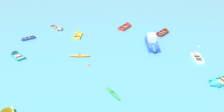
{
  "coord_description": "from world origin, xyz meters",
  "views": [
    {
      "loc": [
        -0.99,
        -4.95,
        14.66
      ],
      "look_at": [
        0.0,
        22.81,
        0.15
      ],
      "focal_mm": 30.03,
      "sensor_mm": 36.0,
      "label": 1
    }
  ],
  "objects_px": {
    "rowboat_maroon_back_row_center": "(164,32)",
    "kayak_green_near_camera": "(113,93)",
    "rowboat_turquoise_cluster_outer": "(217,83)",
    "mooring_buoy_trailing": "(199,47)",
    "mooring_buoy_between_boats_left": "(73,29)",
    "rowboat_red_far_right": "(127,26)",
    "mooring_buoy_between_boats_right": "(89,65)",
    "rowboat_grey_near_right": "(59,29)",
    "kayak_orange_distant_center": "(80,56)",
    "rowboat_turquoise_outer_left": "(16,55)",
    "rowboat_deep_blue_foreground_center": "(25,39)",
    "motor_launch_blue_midfield_right": "(152,44)",
    "rowboat_yellow_near_left": "(79,34)",
    "rowboat_white_back_row_right": "(196,56)"
  },
  "relations": [
    {
      "from": "rowboat_maroon_back_row_center",
      "to": "kayak_green_near_camera",
      "type": "relative_size",
      "value": 1.46
    },
    {
      "from": "rowboat_turquoise_cluster_outer",
      "to": "mooring_buoy_trailing",
      "type": "relative_size",
      "value": 14.73
    },
    {
      "from": "rowboat_maroon_back_row_center",
      "to": "mooring_buoy_between_boats_left",
      "type": "bearing_deg",
      "value": 171.7
    },
    {
      "from": "rowboat_red_far_right",
      "to": "mooring_buoy_between_boats_right",
      "type": "xyz_separation_m",
      "value": [
        -7.81,
        -18.1,
        -0.23
      ]
    },
    {
      "from": "kayak_green_near_camera",
      "to": "mooring_buoy_between_boats_right",
      "type": "xyz_separation_m",
      "value": [
        -3.39,
        6.97,
        -0.13
      ]
    },
    {
      "from": "rowboat_red_far_right",
      "to": "rowboat_grey_near_right",
      "type": "bearing_deg",
      "value": -174.48
    },
    {
      "from": "kayak_orange_distant_center",
      "to": "kayak_green_near_camera",
      "type": "xyz_separation_m",
      "value": [
        5.17,
        -9.96,
        -0.03
      ]
    },
    {
      "from": "rowboat_red_far_right",
      "to": "rowboat_turquoise_outer_left",
      "type": "bearing_deg",
      "value": -145.01
    },
    {
      "from": "rowboat_red_far_right",
      "to": "mooring_buoy_between_boats_right",
      "type": "relative_size",
      "value": 12.09
    },
    {
      "from": "mooring_buoy_between_boats_right",
      "to": "mooring_buoy_between_boats_left",
      "type": "bearing_deg",
      "value": 106.3
    },
    {
      "from": "rowboat_deep_blue_foreground_center",
      "to": "mooring_buoy_between_boats_left",
      "type": "relative_size",
      "value": 7.46
    },
    {
      "from": "rowboat_turquoise_cluster_outer",
      "to": "mooring_buoy_between_boats_right",
      "type": "relative_size",
      "value": 12.51
    },
    {
      "from": "mooring_buoy_between_boats_left",
      "to": "mooring_buoy_trailing",
      "type": "bearing_deg",
      "value": -22.87
    },
    {
      "from": "rowboat_red_far_right",
      "to": "rowboat_turquoise_cluster_outer",
      "type": "height_order",
      "value": "rowboat_red_far_right"
    },
    {
      "from": "motor_launch_blue_midfield_right",
      "to": "rowboat_red_far_right",
      "type": "bearing_deg",
      "value": 106.41
    },
    {
      "from": "mooring_buoy_between_boats_left",
      "to": "mooring_buoy_between_boats_right",
      "type": "bearing_deg",
      "value": -73.7
    },
    {
      "from": "rowboat_turquoise_outer_left",
      "to": "mooring_buoy_between_boats_right",
      "type": "relative_size",
      "value": 8.74
    },
    {
      "from": "kayak_green_near_camera",
      "to": "mooring_buoy_trailing",
      "type": "relative_size",
      "value": 8.62
    },
    {
      "from": "rowboat_turquoise_outer_left",
      "to": "rowboat_maroon_back_row_center",
      "type": "relative_size",
      "value": 0.82
    },
    {
      "from": "rowboat_deep_blue_foreground_center",
      "to": "mooring_buoy_trailing",
      "type": "bearing_deg",
      "value": -7.53
    },
    {
      "from": "rowboat_yellow_near_left",
      "to": "motor_launch_blue_midfield_right",
      "type": "height_order",
      "value": "motor_launch_blue_midfield_right"
    },
    {
      "from": "mooring_buoy_trailing",
      "to": "mooring_buoy_between_boats_left",
      "type": "xyz_separation_m",
      "value": [
        -24.94,
        10.52,
        0.0
      ]
    },
    {
      "from": "kayak_orange_distant_center",
      "to": "rowboat_turquoise_outer_left",
      "type": "bearing_deg",
      "value": 176.06
    },
    {
      "from": "rowboat_yellow_near_left",
      "to": "mooring_buoy_trailing",
      "type": "xyz_separation_m",
      "value": [
        23.19,
        -6.9,
        -0.17
      ]
    },
    {
      "from": "rowboat_grey_near_right",
      "to": "rowboat_turquoise_cluster_outer",
      "type": "xyz_separation_m",
      "value": [
        25.34,
        -22.06,
        -0.02
      ]
    },
    {
      "from": "rowboat_turquoise_cluster_outer",
      "to": "kayak_orange_distant_center",
      "type": "bearing_deg",
      "value": 155.82
    },
    {
      "from": "rowboat_yellow_near_left",
      "to": "kayak_orange_distant_center",
      "type": "height_order",
      "value": "rowboat_yellow_near_left"
    },
    {
      "from": "rowboat_deep_blue_foreground_center",
      "to": "mooring_buoy_trailing",
      "type": "distance_m",
      "value": 33.99
    },
    {
      "from": "rowboat_deep_blue_foreground_center",
      "to": "mooring_buoy_between_boats_left",
      "type": "height_order",
      "value": "rowboat_deep_blue_foreground_center"
    },
    {
      "from": "kayak_orange_distant_center",
      "to": "rowboat_deep_blue_foreground_center",
      "type": "bearing_deg",
      "value": 147.05
    },
    {
      "from": "rowboat_maroon_back_row_center",
      "to": "rowboat_white_back_row_right",
      "type": "bearing_deg",
      "value": -80.06
    },
    {
      "from": "kayak_orange_distant_center",
      "to": "rowboat_red_far_right",
      "type": "xyz_separation_m",
      "value": [
        9.59,
        15.11,
        0.07
      ]
    },
    {
      "from": "rowboat_maroon_back_row_center",
      "to": "rowboat_deep_blue_foreground_center",
      "type": "xyz_separation_m",
      "value": [
        -29.35,
        -3.06,
        -0.06
      ]
    },
    {
      "from": "rowboat_white_back_row_right",
      "to": "mooring_buoy_between_boats_right",
      "type": "xyz_separation_m",
      "value": [
        -17.7,
        -2.27,
        -0.2
      ]
    },
    {
      "from": "motor_launch_blue_midfield_right",
      "to": "rowboat_maroon_back_row_center",
      "type": "bearing_deg",
      "value": 59.12
    },
    {
      "from": "rowboat_turquoise_outer_left",
      "to": "mooring_buoy_trailing",
      "type": "xyz_separation_m",
      "value": [
        32.74,
        2.49,
        -0.17
      ]
    },
    {
      "from": "rowboat_white_back_row_right",
      "to": "mooring_buoy_between_boats_left",
      "type": "bearing_deg",
      "value": 147.36
    },
    {
      "from": "mooring_buoy_between_boats_left",
      "to": "rowboat_turquoise_outer_left",
      "type": "bearing_deg",
      "value": -120.96
    },
    {
      "from": "mooring_buoy_trailing",
      "to": "rowboat_deep_blue_foreground_center",
      "type": "bearing_deg",
      "value": 172.47
    },
    {
      "from": "kayak_green_near_camera",
      "to": "mooring_buoy_trailing",
      "type": "distance_m",
      "value": 21.25
    },
    {
      "from": "rowboat_grey_near_right",
      "to": "rowboat_yellow_near_left",
      "type": "bearing_deg",
      "value": -34.15
    },
    {
      "from": "rowboat_maroon_back_row_center",
      "to": "rowboat_deep_blue_foreground_center",
      "type": "height_order",
      "value": "rowboat_maroon_back_row_center"
    },
    {
      "from": "motor_launch_blue_midfield_right",
      "to": "rowboat_white_back_row_right",
      "type": "bearing_deg",
      "value": -32.39
    },
    {
      "from": "rowboat_grey_near_right",
      "to": "motor_launch_blue_midfield_right",
      "type": "relative_size",
      "value": 0.61
    },
    {
      "from": "rowboat_turquoise_cluster_outer",
      "to": "mooring_buoy_between_boats_left",
      "type": "xyz_separation_m",
      "value": [
        -22.04,
        22.26,
        -0.19
      ]
    },
    {
      "from": "rowboat_turquoise_outer_left",
      "to": "mooring_buoy_between_boats_right",
      "type": "bearing_deg",
      "value": -16.41
    },
    {
      "from": "rowboat_yellow_near_left",
      "to": "motor_launch_blue_midfield_right",
      "type": "relative_size",
      "value": 0.6
    },
    {
      "from": "rowboat_turquoise_outer_left",
      "to": "mooring_buoy_trailing",
      "type": "relative_size",
      "value": 10.3
    },
    {
      "from": "motor_launch_blue_midfield_right",
      "to": "rowboat_deep_blue_foreground_center",
      "type": "bearing_deg",
      "value": 170.14
    },
    {
      "from": "rowboat_turquoise_outer_left",
      "to": "rowboat_deep_blue_foreground_center",
      "type": "relative_size",
      "value": 1.16
    }
  ]
}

